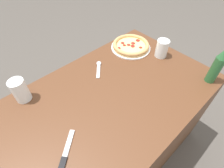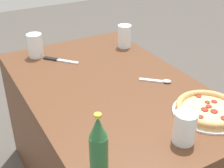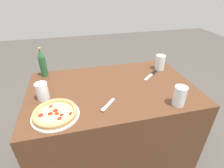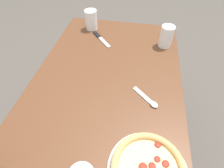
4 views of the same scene
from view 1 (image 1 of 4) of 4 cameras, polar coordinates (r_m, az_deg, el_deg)
name	(u,v)px [view 1 (image 1 of 4)]	position (r m, az deg, el deg)	size (l,w,h in m)	color
ground_plane	(112,147)	(1.58, -0.14, -19.91)	(8.00, 8.00, 0.00)	#4C4742
table	(112,126)	(1.27, -0.16, -13.65)	(1.25, 0.78, 0.70)	#56331E
pizza_pepperoni	(131,46)	(1.30, 6.18, 12.37)	(0.28, 0.28, 0.04)	silver
glass_cola	(162,49)	(1.24, 15.95, 10.95)	(0.08, 0.08, 0.12)	white
glass_water	(21,91)	(1.03, -27.70, -2.10)	(0.08, 0.08, 0.13)	white
beer_bottle	(217,66)	(1.13, 31.19, 5.17)	(0.06, 0.06, 0.25)	#286033
knife	(65,154)	(0.83, -14.98, -21.34)	(0.17, 0.15, 0.01)	black
spoon	(99,67)	(1.14, -4.39, 5.63)	(0.12, 0.13, 0.01)	silver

